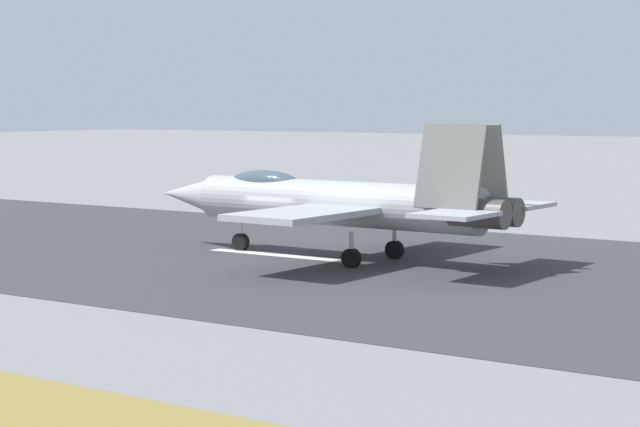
% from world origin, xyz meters
% --- Properties ---
extents(ground_plane, '(400.00, 400.00, 0.00)m').
position_xyz_m(ground_plane, '(0.00, 0.00, 0.00)').
color(ground_plane, gray).
extents(runway_strip, '(240.00, 26.00, 0.02)m').
position_xyz_m(runway_strip, '(-0.02, 0.00, 0.01)').
color(runway_strip, '#363739').
rests_on(runway_strip, ground).
extents(fighter_jet, '(17.66, 13.28, 5.59)m').
position_xyz_m(fighter_jet, '(-2.80, -0.29, 2.39)').
color(fighter_jet, '#A6ABAD').
rests_on(fighter_jet, ground).
extents(marker_cone_mid, '(0.44, 0.44, 0.55)m').
position_xyz_m(marker_cone_mid, '(4.49, -12.99, 0.28)').
color(marker_cone_mid, orange).
rests_on(marker_cone_mid, ground).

